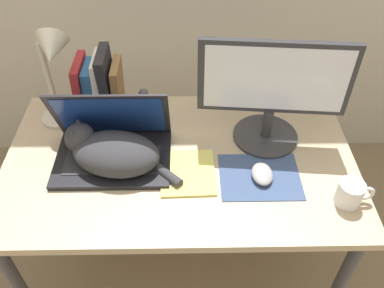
{
  "coord_description": "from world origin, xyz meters",
  "views": [
    {
      "loc": [
        0.03,
        -0.62,
        1.72
      ],
      "look_at": [
        0.04,
        0.31,
        0.83
      ],
      "focal_mm": 38.0,
      "sensor_mm": 36.0,
      "label": 1
    }
  ],
  "objects_px": {
    "cat": "(112,152)",
    "book_row": "(99,86)",
    "laptop": "(113,146)",
    "computer_mouse": "(262,174)",
    "desk_lamp": "(52,65)",
    "notepad": "(188,173)",
    "external_monitor": "(273,91)",
    "mug": "(351,194)",
    "webcam": "(144,94)"
  },
  "relations": [
    {
      "from": "external_monitor",
      "to": "cat",
      "type": "bearing_deg",
      "value": -166.09
    },
    {
      "from": "laptop",
      "to": "notepad",
      "type": "bearing_deg",
      "value": -18.53
    },
    {
      "from": "external_monitor",
      "to": "notepad",
      "type": "bearing_deg",
      "value": -148.49
    },
    {
      "from": "mug",
      "to": "webcam",
      "type": "bearing_deg",
      "value": 142.41
    },
    {
      "from": "computer_mouse",
      "to": "notepad",
      "type": "xyz_separation_m",
      "value": [
        -0.24,
        0.02,
        -0.01
      ]
    },
    {
      "from": "desk_lamp",
      "to": "computer_mouse",
      "type": "bearing_deg",
      "value": -22.25
    },
    {
      "from": "laptop",
      "to": "computer_mouse",
      "type": "relative_size",
      "value": 3.86
    },
    {
      "from": "external_monitor",
      "to": "computer_mouse",
      "type": "distance_m",
      "value": 0.27
    },
    {
      "from": "laptop",
      "to": "webcam",
      "type": "bearing_deg",
      "value": 74.48
    },
    {
      "from": "book_row",
      "to": "desk_lamp",
      "type": "xyz_separation_m",
      "value": [
        -0.12,
        -0.08,
        0.14
      ]
    },
    {
      "from": "book_row",
      "to": "notepad",
      "type": "relative_size",
      "value": 1.22
    },
    {
      "from": "cat",
      "to": "external_monitor",
      "type": "bearing_deg",
      "value": 13.91
    },
    {
      "from": "book_row",
      "to": "computer_mouse",
      "type": "bearing_deg",
      "value": -32.64
    },
    {
      "from": "book_row",
      "to": "desk_lamp",
      "type": "relative_size",
      "value": 0.65
    },
    {
      "from": "computer_mouse",
      "to": "mug",
      "type": "height_order",
      "value": "mug"
    },
    {
      "from": "laptop",
      "to": "external_monitor",
      "type": "relative_size",
      "value": 0.78
    },
    {
      "from": "computer_mouse",
      "to": "desk_lamp",
      "type": "bearing_deg",
      "value": 157.75
    },
    {
      "from": "external_monitor",
      "to": "book_row",
      "type": "relative_size",
      "value": 1.95
    },
    {
      "from": "book_row",
      "to": "mug",
      "type": "height_order",
      "value": "book_row"
    },
    {
      "from": "external_monitor",
      "to": "webcam",
      "type": "distance_m",
      "value": 0.52
    },
    {
      "from": "webcam",
      "to": "book_row",
      "type": "bearing_deg",
      "value": -165.38
    },
    {
      "from": "computer_mouse",
      "to": "mug",
      "type": "distance_m",
      "value": 0.27
    },
    {
      "from": "external_monitor",
      "to": "book_row",
      "type": "height_order",
      "value": "external_monitor"
    },
    {
      "from": "cat",
      "to": "desk_lamp",
      "type": "height_order",
      "value": "desk_lamp"
    },
    {
      "from": "notepad",
      "to": "webcam",
      "type": "xyz_separation_m",
      "value": [
        -0.17,
        0.38,
        0.04
      ]
    },
    {
      "from": "laptop",
      "to": "mug",
      "type": "distance_m",
      "value": 0.77
    },
    {
      "from": "cat",
      "to": "book_row",
      "type": "height_order",
      "value": "book_row"
    },
    {
      "from": "computer_mouse",
      "to": "webcam",
      "type": "relative_size",
      "value": 1.51
    },
    {
      "from": "notepad",
      "to": "webcam",
      "type": "distance_m",
      "value": 0.42
    },
    {
      "from": "external_monitor",
      "to": "notepad",
      "type": "relative_size",
      "value": 2.38
    },
    {
      "from": "computer_mouse",
      "to": "desk_lamp",
      "type": "xyz_separation_m",
      "value": [
        -0.68,
        0.28,
        0.24
      ]
    },
    {
      "from": "book_row",
      "to": "mug",
      "type": "relative_size",
      "value": 2.18
    },
    {
      "from": "notepad",
      "to": "mug",
      "type": "relative_size",
      "value": 1.79
    },
    {
      "from": "webcam",
      "to": "mug",
      "type": "distance_m",
      "value": 0.83
    },
    {
      "from": "book_row",
      "to": "webcam",
      "type": "height_order",
      "value": "book_row"
    },
    {
      "from": "computer_mouse",
      "to": "external_monitor",
      "type": "bearing_deg",
      "value": 78.39
    },
    {
      "from": "desk_lamp",
      "to": "cat",
      "type": "bearing_deg",
      "value": -47.79
    },
    {
      "from": "laptop",
      "to": "desk_lamp",
      "type": "height_order",
      "value": "desk_lamp"
    },
    {
      "from": "notepad",
      "to": "book_row",
      "type": "bearing_deg",
      "value": 133.7
    },
    {
      "from": "external_monitor",
      "to": "mug",
      "type": "distance_m",
      "value": 0.4
    },
    {
      "from": "laptop",
      "to": "book_row",
      "type": "distance_m",
      "value": 0.27
    },
    {
      "from": "computer_mouse",
      "to": "webcam",
      "type": "distance_m",
      "value": 0.57
    },
    {
      "from": "desk_lamp",
      "to": "notepad",
      "type": "distance_m",
      "value": 0.57
    },
    {
      "from": "cat",
      "to": "computer_mouse",
      "type": "distance_m",
      "value": 0.49
    },
    {
      "from": "laptop",
      "to": "computer_mouse",
      "type": "xyz_separation_m",
      "value": [
        0.49,
        -0.11,
        -0.03
      ]
    },
    {
      "from": "desk_lamp",
      "to": "external_monitor",
      "type": "bearing_deg",
      "value": -6.79
    },
    {
      "from": "notepad",
      "to": "computer_mouse",
      "type": "bearing_deg",
      "value": -5.26
    },
    {
      "from": "cat",
      "to": "webcam",
      "type": "xyz_separation_m",
      "value": [
        0.08,
        0.34,
        -0.02
      ]
    },
    {
      "from": "notepad",
      "to": "laptop",
      "type": "bearing_deg",
      "value": 161.47
    },
    {
      "from": "notepad",
      "to": "mug",
      "type": "distance_m",
      "value": 0.51
    }
  ]
}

